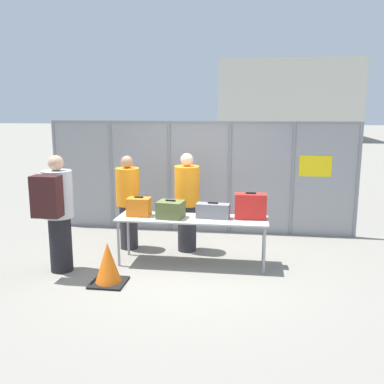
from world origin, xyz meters
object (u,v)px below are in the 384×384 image
at_px(inspection_table, 192,221).
at_px(suitcase_olive, 171,210).
at_px(suitcase_grey, 213,211).
at_px(utility_trailer, 238,190).
at_px(suitcase_orange, 139,207).
at_px(security_worker_near, 187,201).
at_px(traffic_cone, 108,265).
at_px(suitcase_red, 250,206).
at_px(traveler_hooded, 57,209).
at_px(security_worker_far, 128,201).

height_order(inspection_table, suitcase_olive, suitcase_olive).
bearing_deg(suitcase_grey, utility_trailer, 86.91).
bearing_deg(suitcase_olive, suitcase_orange, 172.35).
distance_m(security_worker_near, traffic_cone, 1.92).
bearing_deg(security_worker_near, suitcase_red, 154.69).
distance_m(suitcase_grey, security_worker_near, 0.78).
height_order(suitcase_red, traveler_hooded, traveler_hooded).
xyz_separation_m(traveler_hooded, security_worker_near, (1.75, 1.28, -0.10)).
bearing_deg(traffic_cone, security_worker_near, 61.22).
distance_m(suitcase_olive, suitcase_grey, 0.66).
height_order(inspection_table, suitcase_red, suitcase_red).
distance_m(suitcase_red, security_worker_far, 2.19).
xyz_separation_m(suitcase_olive, suitcase_grey, (0.66, 0.09, -0.02)).
height_order(suitcase_olive, security_worker_near, security_worker_near).
xyz_separation_m(inspection_table, suitcase_olive, (-0.33, -0.04, 0.19)).
relative_size(suitcase_olive, security_worker_near, 0.25).
distance_m(suitcase_olive, traffic_cone, 1.32).
height_order(suitcase_orange, traffic_cone, suitcase_orange).
bearing_deg(utility_trailer, inspection_table, -97.30).
relative_size(suitcase_grey, traffic_cone, 0.88).
xyz_separation_m(inspection_table, traffic_cone, (-1.06, -0.96, -0.42)).
xyz_separation_m(security_worker_near, security_worker_far, (-1.04, -0.02, -0.03)).
bearing_deg(suitcase_red, inspection_table, -174.62).
relative_size(suitcase_orange, traffic_cone, 0.60).
bearing_deg(suitcase_olive, security_worker_far, 143.36).
relative_size(suitcase_grey, suitcase_red, 1.08).
distance_m(traveler_hooded, security_worker_near, 2.17).
bearing_deg(utility_trailer, traveler_hooded, -116.64).
distance_m(suitcase_grey, utility_trailer, 4.30).
height_order(traveler_hooded, utility_trailer, traveler_hooded).
height_order(inspection_table, utility_trailer, inspection_table).
height_order(traveler_hooded, security_worker_far, traveler_hooded).
bearing_deg(suitcase_olive, suitcase_red, 5.90).
height_order(suitcase_olive, suitcase_red, suitcase_red).
relative_size(inspection_table, utility_trailer, 0.59).
height_order(security_worker_near, traffic_cone, security_worker_near).
distance_m(traveler_hooded, traffic_cone, 1.16).
relative_size(traveler_hooded, security_worker_near, 1.04).
distance_m(inspection_table, traveler_hooded, 2.05).
relative_size(suitcase_orange, security_worker_near, 0.21).
distance_m(suitcase_orange, utility_trailer, 4.54).
bearing_deg(traveler_hooded, utility_trailer, 66.21).
distance_m(suitcase_red, security_worker_near, 1.22).
bearing_deg(traveler_hooded, suitcase_orange, 34.74).
relative_size(suitcase_orange, traveler_hooded, 0.21).
distance_m(traveler_hooded, utility_trailer, 5.57).
bearing_deg(security_worker_far, utility_trailer, -98.05).
bearing_deg(utility_trailer, suitcase_olive, -101.48).
xyz_separation_m(suitcase_red, utility_trailer, (-0.35, 4.23, -0.56)).
bearing_deg(inspection_table, suitcase_orange, 178.10).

